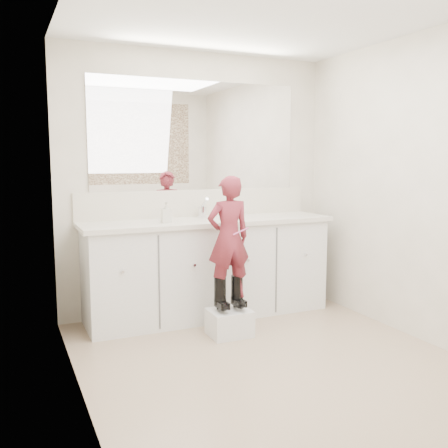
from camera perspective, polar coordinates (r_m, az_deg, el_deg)
name	(u,v)px	position (r m, az deg, el deg)	size (l,w,h in m)	color
floor	(275,365)	(3.64, 5.90, -15.68)	(3.00, 3.00, 0.00)	#9A7C64
ceiling	(280,5)	(3.49, 6.47, 23.60)	(3.00, 3.00, 0.00)	white
wall_back	(197,183)	(4.71, -3.09, 4.68)	(2.60, 2.60, 0.00)	#BEB7A2
wall_left	(77,200)	(2.93, -16.42, 2.67)	(3.00, 3.00, 0.00)	#BEB7A2
wall_right	(424,189)	(4.16, 21.85, 3.78)	(3.00, 3.00, 0.00)	#BEB7A2
vanity_cabinet	(209,270)	(4.56, -1.78, -5.25)	(2.20, 0.55, 0.85)	silver
countertop	(209,222)	(4.47, -1.73, 0.29)	(2.28, 0.58, 0.04)	beige
backsplash	(198,203)	(4.71, -3.01, 2.42)	(2.28, 0.03, 0.25)	beige
mirror	(197,136)	(4.70, -3.08, 10.04)	(2.00, 0.02, 1.00)	white
faucet	(202,212)	(4.61, -2.51, 1.38)	(0.08, 0.08, 0.10)	silver
cup	(235,211)	(4.66, 1.26, 1.45)	(0.11, 0.11, 0.10)	beige
soap_bottle	(166,212)	(4.26, -6.62, 1.35)	(0.08, 0.08, 0.18)	beige
step_stool	(229,323)	(4.13, 0.63, -11.21)	(0.33, 0.28, 0.21)	silver
boot_left	(220,294)	(4.05, -0.46, -8.00)	(0.10, 0.18, 0.28)	black
boot_right	(237,292)	(4.11, 1.48, -7.77)	(0.10, 0.18, 0.28)	black
toddler	(229,238)	(3.98, 0.52, -1.56)	(0.36, 0.24, 0.99)	#B43743
toothbrush	(241,231)	(3.93, 1.94, -0.84)	(0.01, 0.01, 0.14)	#CA4E8D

